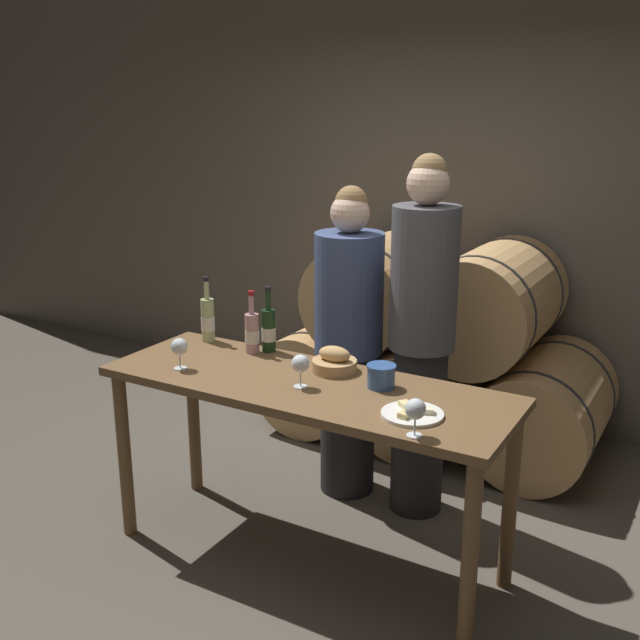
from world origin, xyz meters
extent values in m
plane|color=#564F44|center=(0.00, 0.00, 0.00)|extent=(10.00, 10.00, 0.00)
cube|color=#60594F|center=(0.00, 2.11, 1.60)|extent=(10.00, 0.12, 3.20)
cylinder|color=tan|center=(-0.71, 1.52, 0.33)|extent=(0.66, 0.94, 0.66)
cylinder|color=#2D2D33|center=(-0.71, 1.21, 0.33)|extent=(0.68, 0.02, 0.68)
cylinder|color=#2D2D33|center=(-0.71, 1.82, 0.33)|extent=(0.68, 0.02, 0.68)
cylinder|color=tan|center=(0.00, 1.52, 0.33)|extent=(0.66, 0.94, 0.66)
cylinder|color=#2D2D33|center=(0.00, 1.21, 0.33)|extent=(0.68, 0.02, 0.68)
cylinder|color=#2D2D33|center=(0.00, 1.82, 0.33)|extent=(0.68, 0.02, 0.68)
cylinder|color=tan|center=(0.71, 1.52, 0.33)|extent=(0.66, 0.94, 0.66)
cylinder|color=#2D2D33|center=(0.71, 1.21, 0.33)|extent=(0.68, 0.02, 0.68)
cylinder|color=#2D2D33|center=(0.71, 1.82, 0.33)|extent=(0.68, 0.02, 0.68)
cylinder|color=tan|center=(-0.35, 1.52, 0.93)|extent=(0.66, 0.94, 0.66)
cylinder|color=#2D2D33|center=(-0.35, 1.21, 0.93)|extent=(0.68, 0.02, 0.68)
cylinder|color=#2D2D33|center=(-0.35, 1.82, 0.93)|extent=(0.68, 0.02, 0.68)
cylinder|color=tan|center=(0.35, 1.52, 0.93)|extent=(0.66, 0.94, 0.66)
cylinder|color=#2D2D33|center=(0.35, 1.21, 0.93)|extent=(0.68, 0.02, 0.68)
cylinder|color=#2D2D33|center=(0.35, 1.82, 0.93)|extent=(0.68, 0.02, 0.68)
cylinder|color=brown|center=(-0.87, -0.26, 0.42)|extent=(0.06, 0.06, 0.84)
cylinder|color=brown|center=(0.87, -0.26, 0.42)|extent=(0.06, 0.06, 0.84)
cylinder|color=brown|center=(-0.87, 0.26, 0.42)|extent=(0.06, 0.06, 0.84)
cylinder|color=brown|center=(0.87, 0.26, 0.42)|extent=(0.06, 0.06, 0.84)
cube|color=brown|center=(0.00, 0.00, 0.86)|extent=(1.85, 0.64, 0.04)
cylinder|color=#232326|center=(-0.15, 0.68, 0.40)|extent=(0.29, 0.29, 0.80)
cylinder|color=#3D4C75|center=(-0.15, 0.68, 1.11)|extent=(0.36, 0.36, 0.63)
sphere|color=beige|center=(-0.15, 0.68, 1.53)|extent=(0.20, 0.20, 0.20)
sphere|color=olive|center=(-0.15, 0.69, 1.58)|extent=(0.16, 0.16, 0.16)
cylinder|color=#232326|center=(0.26, 0.68, 0.44)|extent=(0.27, 0.27, 0.89)
cylinder|color=#4C4C51|center=(0.26, 0.68, 1.24)|extent=(0.33, 0.33, 0.70)
sphere|color=beige|center=(0.26, 0.68, 1.69)|extent=(0.20, 0.20, 0.20)
sphere|color=olive|center=(0.26, 0.69, 1.75)|extent=(0.17, 0.17, 0.17)
cylinder|color=#193819|center=(-0.37, 0.27, 0.99)|extent=(0.07, 0.07, 0.21)
cylinder|color=#193819|center=(-0.37, 0.27, 1.14)|extent=(0.03, 0.03, 0.09)
cylinder|color=black|center=(-0.37, 0.27, 1.20)|extent=(0.03, 0.03, 0.02)
cylinder|color=white|center=(-0.37, 0.27, 0.97)|extent=(0.07, 0.07, 0.07)
cylinder|color=#ADBC7F|center=(-0.73, 0.25, 0.99)|extent=(0.07, 0.07, 0.22)
cylinder|color=#ADBC7F|center=(-0.73, 0.25, 1.15)|extent=(0.03, 0.03, 0.09)
cylinder|color=black|center=(-0.73, 0.25, 1.21)|extent=(0.03, 0.03, 0.02)
cylinder|color=white|center=(-0.73, 0.25, 0.98)|extent=(0.07, 0.07, 0.07)
cylinder|color=#BC8E93|center=(-0.43, 0.21, 0.98)|extent=(0.07, 0.07, 0.19)
cylinder|color=#BC8E93|center=(-0.43, 0.21, 1.12)|extent=(0.03, 0.03, 0.09)
cylinder|color=maroon|center=(-0.43, 0.21, 1.18)|extent=(0.03, 0.03, 0.02)
cylinder|color=white|center=(-0.43, 0.21, 0.96)|extent=(0.07, 0.07, 0.06)
cylinder|color=#335693|center=(0.32, 0.11, 0.93)|extent=(0.12, 0.12, 0.10)
cylinder|color=#335693|center=(0.32, 0.11, 0.98)|extent=(0.13, 0.13, 0.01)
cylinder|color=tan|center=(0.04, 0.18, 0.91)|extent=(0.21, 0.21, 0.05)
ellipsoid|color=tan|center=(0.04, 0.18, 0.96)|extent=(0.15, 0.09, 0.07)
cylinder|color=white|center=(0.55, -0.11, 0.89)|extent=(0.25, 0.25, 0.01)
cube|color=beige|center=(0.60, -0.08, 0.91)|extent=(0.07, 0.06, 0.02)
cube|color=beige|center=(0.51, -0.07, 0.91)|extent=(0.07, 0.07, 0.02)
cube|color=#E0CC7F|center=(0.55, -0.16, 0.91)|extent=(0.05, 0.06, 0.02)
cylinder|color=white|center=(-0.58, -0.14, 0.88)|extent=(0.06, 0.06, 0.00)
cylinder|color=white|center=(-0.58, -0.14, 0.92)|extent=(0.01, 0.01, 0.07)
sphere|color=white|center=(-0.58, -0.14, 0.99)|extent=(0.08, 0.08, 0.08)
cylinder|color=white|center=(0.01, -0.06, 0.88)|extent=(0.06, 0.06, 0.00)
cylinder|color=white|center=(0.01, -0.06, 0.92)|extent=(0.01, 0.01, 0.07)
sphere|color=white|center=(0.01, -0.06, 0.99)|extent=(0.08, 0.08, 0.08)
cylinder|color=white|center=(0.63, -0.27, 0.88)|extent=(0.06, 0.06, 0.00)
cylinder|color=white|center=(0.63, -0.27, 0.92)|extent=(0.01, 0.01, 0.07)
sphere|color=white|center=(0.63, -0.27, 0.99)|extent=(0.08, 0.08, 0.08)
camera|label=1|loc=(1.59, -2.62, 2.06)|focal=42.00mm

